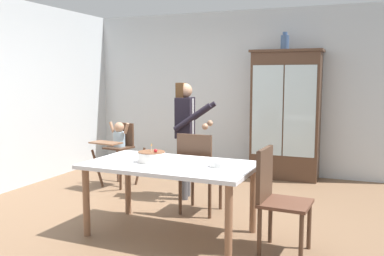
# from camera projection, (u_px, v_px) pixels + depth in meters

# --- Properties ---
(ground_plane) EXTENTS (6.24, 6.24, 0.00)m
(ground_plane) POSITION_uv_depth(u_px,v_px,m) (174.00, 216.00, 4.97)
(ground_plane) COLOR brown
(wall_back) EXTENTS (5.32, 0.06, 2.70)m
(wall_back) POSITION_uv_depth(u_px,v_px,m) (237.00, 92.00, 7.23)
(wall_back) COLOR silver
(wall_back) RESTS_ON ground_plane
(china_cabinet) EXTENTS (1.10, 0.48, 2.02)m
(china_cabinet) POSITION_uv_depth(u_px,v_px,m) (285.00, 115.00, 6.71)
(china_cabinet) COLOR #4C3323
(china_cabinet) RESTS_ON ground_plane
(ceramic_vase) EXTENTS (0.13, 0.13, 0.27)m
(ceramic_vase) POSITION_uv_depth(u_px,v_px,m) (285.00, 42.00, 6.59)
(ceramic_vase) COLOR #3D567F
(ceramic_vase) RESTS_ON china_cabinet
(high_chair_with_toddler) EXTENTS (0.66, 0.75, 0.95)m
(high_chair_with_toddler) POSITION_uv_depth(u_px,v_px,m) (119.00, 142.00, 6.27)
(high_chair_with_toddler) COLOR #4C3323
(high_chair_with_toddler) RESTS_ON ground_plane
(adult_person) EXTENTS (0.57, 0.55, 1.53)m
(adult_person) POSITION_uv_depth(u_px,v_px,m) (186.00, 126.00, 5.61)
(adult_person) COLOR #47474C
(adult_person) RESTS_ON ground_plane
(dining_table) EXTENTS (1.73, 1.02, 0.74)m
(dining_table) POSITION_uv_depth(u_px,v_px,m) (170.00, 171.00, 4.32)
(dining_table) COLOR silver
(dining_table) RESTS_ON ground_plane
(birthday_cake) EXTENTS (0.28, 0.28, 0.19)m
(birthday_cake) POSITION_uv_depth(u_px,v_px,m) (152.00, 157.00, 4.37)
(birthday_cake) COLOR white
(birthday_cake) RESTS_ON dining_table
(serving_bowl) EXTENTS (0.18, 0.18, 0.05)m
(serving_bowl) POSITION_uv_depth(u_px,v_px,m) (219.00, 164.00, 4.14)
(serving_bowl) COLOR silver
(serving_bowl) RESTS_ON dining_table
(dining_chair_far_side) EXTENTS (0.45, 0.45, 0.96)m
(dining_chair_far_side) POSITION_uv_depth(u_px,v_px,m) (198.00, 168.00, 4.97)
(dining_chair_far_side) COLOR #4C3323
(dining_chair_far_side) RESTS_ON ground_plane
(dining_chair_right_end) EXTENTS (0.47, 0.47, 0.96)m
(dining_chair_right_end) POSITION_uv_depth(u_px,v_px,m) (275.00, 192.00, 3.91)
(dining_chair_right_end) COLOR #4C3323
(dining_chair_right_end) RESTS_ON ground_plane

